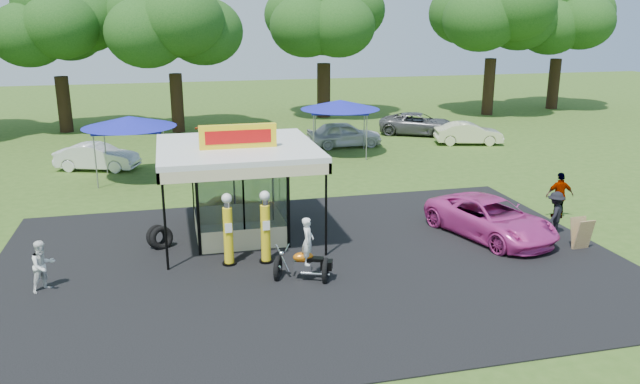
# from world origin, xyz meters

# --- Properties ---
(ground) EXTENTS (120.00, 120.00, 0.00)m
(ground) POSITION_xyz_m (0.00, 0.00, 0.00)
(ground) COLOR #34541A
(ground) RESTS_ON ground
(asphalt_apron) EXTENTS (20.00, 14.00, 0.04)m
(asphalt_apron) POSITION_xyz_m (0.00, 2.00, 0.02)
(asphalt_apron) COLOR black
(asphalt_apron) RESTS_ON ground
(gas_station_kiosk) EXTENTS (5.40, 5.40, 4.18)m
(gas_station_kiosk) POSITION_xyz_m (-2.00, 4.99, 1.78)
(gas_station_kiosk) COLOR white
(gas_station_kiosk) RESTS_ON ground
(gas_pump_left) EXTENTS (0.45, 0.45, 2.40)m
(gas_pump_left) POSITION_xyz_m (-2.64, 2.44, 1.15)
(gas_pump_left) COLOR black
(gas_pump_left) RESTS_ON ground
(gas_pump_right) EXTENTS (0.45, 0.45, 2.42)m
(gas_pump_right) POSITION_xyz_m (-1.46, 2.36, 1.16)
(gas_pump_right) COLOR black
(gas_pump_right) RESTS_ON ground
(motorcycle) EXTENTS (1.82, 1.34, 2.07)m
(motorcycle) POSITION_xyz_m (-0.52, 0.72, 0.80)
(motorcycle) COLOR black
(motorcycle) RESTS_ON ground
(spare_tires) EXTENTS (1.05, 0.89, 0.84)m
(spare_tires) POSITION_xyz_m (-4.80, 4.50, 0.41)
(spare_tires) COLOR black
(spare_tires) RESTS_ON ground
(a_frame_sign) EXTENTS (0.62, 0.57, 1.09)m
(a_frame_sign) POSITION_xyz_m (9.14, 1.00, 0.55)
(a_frame_sign) COLOR #593819
(a_frame_sign) RESTS_ON ground
(kiosk_car) EXTENTS (2.82, 1.13, 0.96)m
(kiosk_car) POSITION_xyz_m (-2.00, 7.20, 0.48)
(kiosk_car) COLOR yellow
(kiosk_car) RESTS_ON ground
(pink_sedan) EXTENTS (3.69, 5.54, 1.41)m
(pink_sedan) POSITION_xyz_m (6.74, 2.85, 0.71)
(pink_sedan) COLOR #D23999
(pink_sedan) RESTS_ON ground
(spectator_west) EXTENTS (0.94, 0.93, 1.54)m
(spectator_west) POSITION_xyz_m (-8.02, 1.81, 0.77)
(spectator_west) COLOR white
(spectator_west) RESTS_ON ground
(spectator_east_a) EXTENTS (1.22, 1.16, 1.66)m
(spectator_east_a) POSITION_xyz_m (9.01, 2.38, 0.83)
(spectator_east_a) COLOR black
(spectator_east_a) RESTS_ON ground
(spectator_east_b) EXTENTS (1.15, 0.66, 1.83)m
(spectator_east_b) POSITION_xyz_m (10.43, 4.21, 0.92)
(spectator_east_b) COLOR gray
(spectator_east_b) RESTS_ON ground
(bg_car_a) EXTENTS (4.40, 2.70, 1.37)m
(bg_car_a) POSITION_xyz_m (-7.92, 16.85, 0.68)
(bg_car_a) COLOR white
(bg_car_a) RESTS_ON ground
(bg_car_b) EXTENTS (4.80, 2.73, 1.31)m
(bg_car_b) POSITION_xyz_m (-0.37, 20.92, 0.66)
(bg_car_b) COLOR #A72E0C
(bg_car_b) RESTS_ON ground
(bg_car_c) EXTENTS (4.52, 1.85, 1.54)m
(bg_car_c) POSITION_xyz_m (6.01, 19.41, 0.77)
(bg_car_c) COLOR silver
(bg_car_c) RESTS_ON ground
(bg_car_d) EXTENTS (5.67, 4.55, 1.43)m
(bg_car_d) POSITION_xyz_m (11.92, 22.05, 0.72)
(bg_car_d) COLOR #4E4E50
(bg_car_d) RESTS_ON ground
(bg_car_e) EXTENTS (4.31, 2.38, 1.35)m
(bg_car_e) POSITION_xyz_m (13.67, 18.34, 0.67)
(bg_car_e) COLOR beige
(bg_car_e) RESTS_ON ground
(tent_west) EXTENTS (4.42, 4.42, 3.09)m
(tent_west) POSITION_xyz_m (-6.06, 14.42, 2.80)
(tent_west) COLOR gray
(tent_west) RESTS_ON ground
(tent_east) EXTENTS (4.45, 4.45, 3.11)m
(tent_east) POSITION_xyz_m (5.20, 17.45, 2.82)
(tent_east) COLOR gray
(tent_east) RESTS_ON ground
(oak_far_b) EXTENTS (8.68, 8.68, 10.35)m
(oak_far_b) POSITION_xyz_m (-11.01, 28.75, 6.61)
(oak_far_b) COLOR black
(oak_far_b) RESTS_ON ground
(oak_far_c) EXTENTS (9.43, 9.43, 11.11)m
(oak_far_c) POSITION_xyz_m (-3.59, 26.87, 7.05)
(oak_far_c) COLOR black
(oak_far_c) RESTS_ON ground
(oak_far_d) EXTENTS (9.59, 9.59, 11.42)m
(oak_far_d) POSITION_xyz_m (7.61, 30.82, 7.28)
(oak_far_d) COLOR black
(oak_far_d) RESTS_ON ground
(oak_far_e) EXTENTS (10.28, 10.28, 12.24)m
(oak_far_e) POSITION_xyz_m (20.59, 28.82, 7.81)
(oak_far_e) COLOR black
(oak_far_e) RESTS_ON ground
(oak_far_f) EXTENTS (9.39, 9.39, 11.32)m
(oak_far_f) POSITION_xyz_m (27.54, 30.51, 7.27)
(oak_far_f) COLOR black
(oak_far_f) RESTS_ON ground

